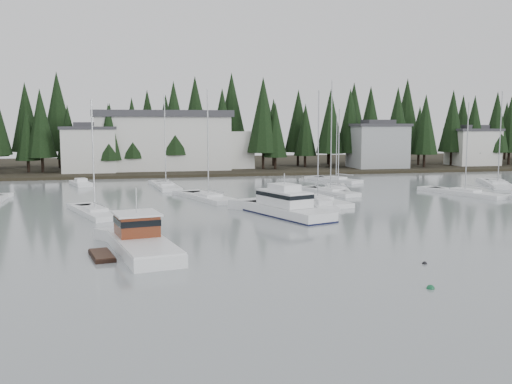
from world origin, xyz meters
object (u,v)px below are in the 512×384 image
sailboat_0 (338,190)px  runabout_1 (324,208)px  sailboat_9 (209,199)px  sailboat_4 (95,214)px  harbor_inn (174,141)px  house_east_b (473,146)px  sailboat_10 (318,202)px  sailboat_12 (330,193)px  runabout_3 (81,184)px  house_west (90,148)px  sailboat_2 (498,185)px  sailboat_6 (465,194)px  sailboat_8 (336,181)px  sailboat_5 (166,187)px  cabin_cruiser_center (286,209)px  lobster_boat_brown (140,244)px  house_east_a (378,145)px

sailboat_0 → runabout_1: size_ratio=1.86×
sailboat_9 → sailboat_4: bearing=107.3°
harbor_inn → runabout_1: harbor_inn is taller
house_east_b → sailboat_10: bearing=-137.8°
sailboat_12 → runabout_3: size_ratio=2.51×
house_west → runabout_1: (27.01, -47.68, -4.52)m
house_west → sailboat_2: bearing=-28.0°
sailboat_0 → sailboat_6: size_ratio=0.94×
sailboat_10 → runabout_3: sailboat_10 is taller
sailboat_2 → house_east_b: bearing=-3.6°
sailboat_9 → sailboat_8: bearing=-70.9°
sailboat_5 → sailboat_8: sailboat_5 is taller
sailboat_5 → runabout_1: size_ratio=2.19×
cabin_cruiser_center → runabout_3: bearing=13.3°
harbor_inn → sailboat_6: 54.99m
harbor_inn → house_west: bearing=-167.5°
sailboat_9 → runabout_3: bearing=21.0°
cabin_cruiser_center → lobster_boat_brown: bearing=112.9°
sailboat_12 → runabout_3: 36.77m
sailboat_0 → sailboat_9: bearing=120.9°
house_west → sailboat_4: size_ratio=0.81×
house_east_a → sailboat_2: (5.20, -30.42, -4.84)m
sailboat_0 → sailboat_8: (4.10, 11.92, -0.01)m
lobster_boat_brown → sailboat_9: bearing=-28.5°
runabout_3 → runabout_1: bearing=-155.8°
house_east_b → harbor_inn: (-60.96, 2.34, 1.37)m
sailboat_8 → sailboat_12: 15.87m
harbor_inn → runabout_3: (-15.19, -21.04, -5.64)m
sailboat_4 → runabout_1: bearing=-111.8°
lobster_boat_brown → runabout_1: (19.33, 16.75, -0.44)m
runabout_1 → sailboat_4: bearing=95.3°
sailboat_0 → sailboat_8: sailboat_0 is taller
sailboat_10 → cabin_cruiser_center: bearing=133.4°
house_east_a → sailboat_2: bearing=-80.3°
sailboat_4 → sailboat_12: size_ratio=0.79×
lobster_boat_brown → sailboat_8: bearing=-46.2°
harbor_inn → sailboat_0: 41.07m
harbor_inn → sailboat_0: bearing=-61.8°
lobster_boat_brown → sailboat_5: 40.88m
house_east_b → cabin_cruiser_center: house_east_b is taller
sailboat_9 → runabout_1: 14.91m
sailboat_10 → sailboat_0: bearing=-43.0°
house_east_b → lobster_boat_brown: (-68.32, -65.43, -3.83)m
sailboat_6 → sailboat_8: sailboat_6 is taller
lobster_boat_brown → runabout_3: bearing=-1.7°
sailboat_10 → sailboat_12: sailboat_12 is taller
lobster_boat_brown → cabin_cruiser_center: bearing=-58.2°
house_west → harbor_inn: size_ratio=0.32×
sailboat_0 → sailboat_4: (-30.68, -13.98, -0.00)m
sailboat_6 → sailboat_4: bearing=78.7°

